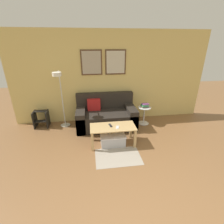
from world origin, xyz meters
TOP-DOWN VIEW (x-y plane):
  - wall_back at (-0.01, 3.49)m, footprint 5.60×0.09m
  - area_rug at (-0.12, 1.59)m, footprint 0.95×0.64m
  - couch at (-0.22, 3.03)m, footprint 1.62×0.89m
  - coffee_table at (-0.16, 2.09)m, footprint 1.03×0.49m
  - storage_bin at (-0.16, 2.06)m, footprint 0.58×0.37m
  - floor_lamp at (-1.38, 3.01)m, footprint 0.26×0.54m
  - side_table at (0.89, 3.00)m, footprint 0.36×0.36m
  - book_stack at (0.90, 3.01)m, footprint 0.22×0.19m
  - remote_control at (-0.21, 2.13)m, footprint 0.06×0.15m
  - cell_phone at (-0.06, 2.03)m, footprint 0.10×0.15m
  - step_stool at (-2.02, 3.22)m, footprint 0.38×0.34m

SIDE VIEW (x-z plane):
  - area_rug at x=-0.12m, z-range 0.00..0.01m
  - storage_bin at x=-0.16m, z-range 0.00..0.26m
  - step_stool at x=-2.02m, z-range 0.02..0.48m
  - couch at x=-0.22m, z-range -0.14..0.75m
  - side_table at x=0.89m, z-range 0.05..0.56m
  - coffee_table at x=-0.16m, z-range 0.14..0.60m
  - cell_phone at x=-0.06m, z-range 0.46..0.47m
  - remote_control at x=-0.21m, z-range 0.46..0.48m
  - book_stack at x=0.90m, z-range 0.51..0.62m
  - floor_lamp at x=-1.38m, z-range 0.31..1.88m
  - wall_back at x=-0.01m, z-range 0.01..2.56m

